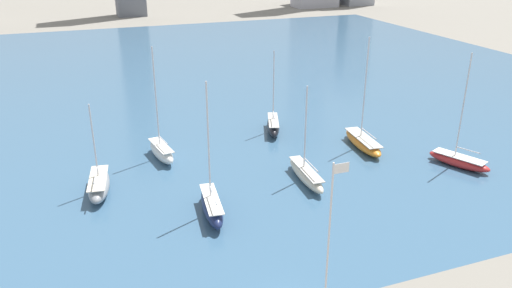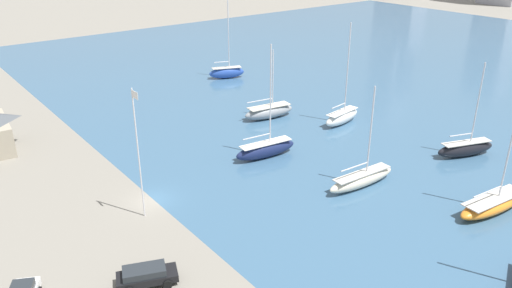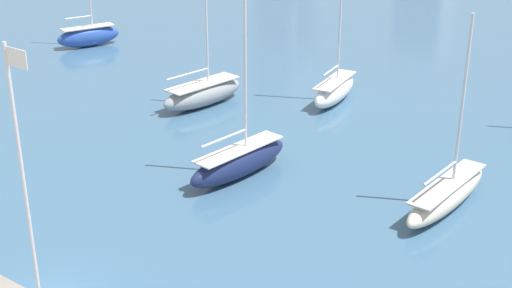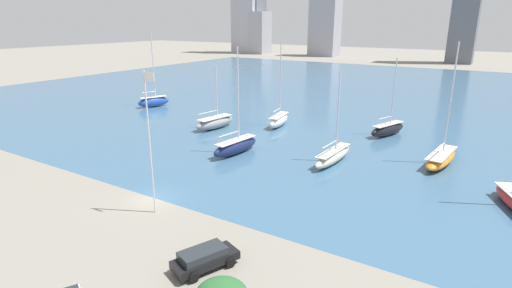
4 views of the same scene
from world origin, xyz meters
name	(u,v)px [view 4 (image 4 of 4)]	position (x,y,z in m)	size (l,w,h in m)	color
ground_plane	(155,198)	(0.00, 0.00, 0.00)	(500.00, 500.00, 0.00)	gray
harbor_water	(365,95)	(0.00, 70.00, 0.00)	(180.00, 140.00, 0.00)	#385B7A
flag_pole	(150,140)	(2.31, -2.17, 7.19)	(1.24, 0.14, 13.39)	silver
distant_city_skyline	(462,3)	(8.05, 167.94, 24.37)	(217.37, 19.97, 68.98)	#A8A8B2
sailboat_blue	(154,101)	(-33.64, 32.59, 1.21)	(4.17, 7.01, 15.03)	#284CA8
sailboat_white	(279,120)	(-3.43, 32.34, 1.12)	(2.94, 7.58, 14.70)	white
sailboat_orange	(441,158)	(23.17, 26.36, 0.91)	(3.47, 9.92, 15.11)	orange
sailboat_cream	(333,156)	(11.39, 19.83, 0.94)	(2.31, 9.46, 11.55)	beige
sailboat_gray	(215,122)	(-11.81, 25.32, 1.05)	(3.46, 8.39, 10.40)	gray
sailboat_navy	(236,146)	(-1.18, 16.18, 1.11)	(2.83, 8.58, 14.25)	#19234C
sailboat_black	(388,129)	(13.96, 36.38, 1.07)	(4.40, 8.20, 12.07)	black
parked_wagon_black	(205,258)	(11.97, -6.72, 0.88)	(3.61, 5.24, 1.60)	black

